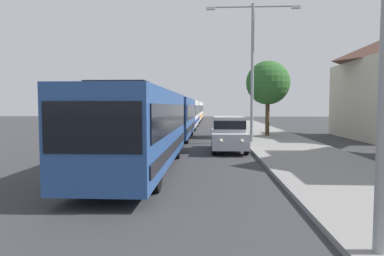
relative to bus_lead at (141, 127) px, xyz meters
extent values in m
cube|color=#284C8C|center=(0.00, 0.02, 0.01)|extent=(2.50, 10.72, 2.70)
cube|color=black|center=(1.27, 0.02, 0.36)|extent=(0.04, 9.86, 1.00)
cube|color=black|center=(-1.27, 0.02, 0.36)|extent=(0.04, 9.86, 1.00)
cube|color=black|center=(0.00, -5.36, 0.31)|extent=(2.30, 0.04, 1.20)
cube|color=black|center=(1.28, 0.02, -0.79)|extent=(0.03, 10.18, 0.36)
cube|color=black|center=(0.00, -3.19, 1.44)|extent=(1.75, 0.90, 0.16)
cylinder|color=black|center=(1.10, -3.30, -1.19)|extent=(0.28, 1.00, 1.00)
cylinder|color=black|center=(-1.10, -3.30, -1.19)|extent=(0.28, 1.00, 1.00)
cylinder|color=black|center=(1.10, 2.97, -1.19)|extent=(0.28, 1.00, 1.00)
cylinder|color=black|center=(-1.10, 2.97, -1.19)|extent=(0.28, 1.00, 1.00)
cube|color=#284C8C|center=(0.00, 12.59, 0.01)|extent=(2.50, 10.44, 2.70)
cube|color=black|center=(1.27, 12.59, 0.36)|extent=(0.04, 9.61, 1.00)
cube|color=black|center=(-1.27, 12.59, 0.36)|extent=(0.04, 9.61, 1.00)
cube|color=black|center=(0.00, 7.35, 0.31)|extent=(2.30, 0.04, 1.20)
cube|color=black|center=(1.28, 12.59, -0.79)|extent=(0.03, 9.92, 0.36)
cube|color=black|center=(0.00, 9.46, 1.44)|extent=(1.75, 0.90, 0.16)
cylinder|color=black|center=(1.10, 9.35, -1.19)|extent=(0.28, 1.00, 1.00)
cylinder|color=black|center=(-1.10, 9.35, -1.19)|extent=(0.28, 1.00, 1.00)
cylinder|color=black|center=(1.10, 15.46, -1.19)|extent=(0.28, 1.00, 1.00)
cylinder|color=black|center=(-1.10, 15.46, -1.19)|extent=(0.28, 1.00, 1.00)
cube|color=silver|center=(0.00, 24.56, 0.01)|extent=(2.50, 11.52, 2.70)
cube|color=black|center=(1.27, 24.56, 0.36)|extent=(0.04, 10.60, 1.00)
cube|color=black|center=(-1.27, 24.56, 0.36)|extent=(0.04, 10.60, 1.00)
cube|color=black|center=(0.00, 18.78, 0.31)|extent=(2.30, 0.04, 1.20)
cube|color=navy|center=(1.28, 24.56, -0.79)|extent=(0.03, 10.94, 0.36)
cube|color=black|center=(0.00, 21.10, 1.44)|extent=(1.75, 0.90, 0.16)
cylinder|color=black|center=(1.10, 20.99, -1.19)|extent=(0.28, 1.00, 1.00)
cylinder|color=black|center=(-1.10, 20.99, -1.19)|extent=(0.28, 1.00, 1.00)
cylinder|color=black|center=(1.10, 27.72, -1.19)|extent=(0.28, 1.00, 1.00)
cylinder|color=black|center=(-1.10, 27.72, -1.19)|extent=(0.28, 1.00, 1.00)
cube|color=silver|center=(0.00, 37.57, 0.01)|extent=(2.50, 10.88, 2.70)
cube|color=black|center=(1.27, 37.57, 0.36)|extent=(0.04, 10.01, 1.00)
cube|color=black|center=(-1.27, 37.57, 0.36)|extent=(0.04, 10.01, 1.00)
cube|color=black|center=(0.00, 32.11, 0.31)|extent=(2.30, 0.04, 1.20)
cube|color=orange|center=(1.28, 37.57, -0.79)|extent=(0.03, 10.34, 0.36)
cube|color=black|center=(0.00, 34.30, 1.44)|extent=(1.75, 0.90, 0.16)
cylinder|color=black|center=(1.10, 34.19, -1.19)|extent=(0.28, 1.00, 1.00)
cylinder|color=black|center=(-1.10, 34.19, -1.19)|extent=(0.28, 1.00, 1.00)
cylinder|color=black|center=(1.10, 40.56, -1.19)|extent=(0.28, 1.00, 1.00)
cylinder|color=black|center=(-1.10, 40.56, -1.19)|extent=(0.28, 1.00, 1.00)
cube|color=silver|center=(0.00, 49.43, 0.01)|extent=(2.50, 11.58, 2.70)
cube|color=black|center=(1.27, 49.43, 0.36)|extent=(0.04, 10.65, 1.00)
cube|color=black|center=(-1.27, 49.43, 0.36)|extent=(0.04, 10.65, 1.00)
cube|color=black|center=(0.00, 43.62, 0.31)|extent=(2.30, 0.04, 1.20)
cube|color=orange|center=(1.28, 49.43, -0.79)|extent=(0.03, 11.00, 0.36)
cube|color=black|center=(0.00, 45.96, 1.44)|extent=(1.75, 0.90, 0.16)
cylinder|color=black|center=(1.10, 45.84, -1.19)|extent=(0.28, 1.00, 1.00)
cylinder|color=black|center=(-1.10, 45.84, -1.19)|extent=(0.28, 1.00, 1.00)
cylinder|color=black|center=(1.10, 52.61, -1.19)|extent=(0.28, 1.00, 1.00)
cylinder|color=black|center=(-1.10, 52.61, -1.19)|extent=(0.28, 1.00, 1.00)
cube|color=#B7B7BC|center=(3.70, 5.70, -0.99)|extent=(1.84, 4.54, 0.80)
cube|color=#B7B7BC|center=(3.70, 5.85, -0.19)|extent=(1.62, 2.63, 0.80)
cube|color=black|center=(3.70, 5.85, -0.19)|extent=(1.66, 2.72, 0.44)
sphere|color=#F9EFCC|center=(3.19, 3.41, -0.89)|extent=(0.18, 0.18, 0.18)
sphere|color=#F9EFCC|center=(4.20, 3.41, -0.89)|extent=(0.18, 0.18, 0.18)
cylinder|color=black|center=(2.88, 4.30, -1.34)|extent=(0.22, 0.70, 0.70)
cylinder|color=black|center=(4.52, 4.30, -1.34)|extent=(0.22, 0.70, 0.70)
cylinder|color=black|center=(2.88, 7.11, -1.34)|extent=(0.22, 0.70, 0.70)
cylinder|color=black|center=(4.52, 7.11, -1.34)|extent=(0.22, 0.70, 0.70)
cube|color=black|center=(-3.30, 49.03, -0.24)|extent=(2.30, 1.80, 2.20)
cube|color=gold|center=(-3.30, 52.66, 0.11)|extent=(2.35, 5.44, 2.70)
cube|color=black|center=(-3.30, 48.11, 0.06)|extent=(2.07, 0.04, 0.90)
cylinder|color=black|center=(-4.33, 49.03, -1.24)|extent=(0.26, 0.90, 0.90)
cylinder|color=black|center=(-2.27, 49.03, -1.24)|extent=(0.26, 0.90, 0.90)
cylinder|color=black|center=(-4.33, 53.75, -1.24)|extent=(0.26, 0.90, 0.90)
cylinder|color=black|center=(-2.27, 53.75, -1.24)|extent=(0.26, 0.90, 0.90)
cylinder|color=gray|center=(5.40, 9.39, 2.90)|extent=(0.20, 0.20, 8.88)
cylinder|color=gray|center=(4.04, 9.39, 7.14)|extent=(2.71, 0.10, 0.10)
cube|color=silver|center=(2.69, 9.39, 7.06)|extent=(0.56, 0.28, 0.16)
cylinder|color=gray|center=(6.75, 9.39, 7.14)|extent=(2.71, 0.10, 0.10)
cube|color=silver|center=(8.11, 9.39, 7.06)|extent=(0.56, 0.28, 0.16)
cylinder|color=#4C3823|center=(7.18, 13.99, -0.15)|extent=(0.32, 0.32, 2.78)
sphere|color=#2D6028|center=(7.18, 13.99, 2.60)|extent=(3.41, 3.41, 3.41)
camera|label=1|loc=(2.68, -12.88, 0.81)|focal=31.68mm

